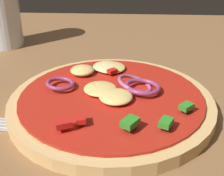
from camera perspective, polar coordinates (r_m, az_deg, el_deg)
dining_table at (r=0.39m, az=-6.39°, el=-5.49°), size 1.33×0.92×0.03m
pizza at (r=0.37m, az=-0.20°, el=-2.61°), size 0.24×0.24×0.03m
beer_glass at (r=0.60m, az=-19.59°, el=12.99°), size 0.06×0.06×0.14m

